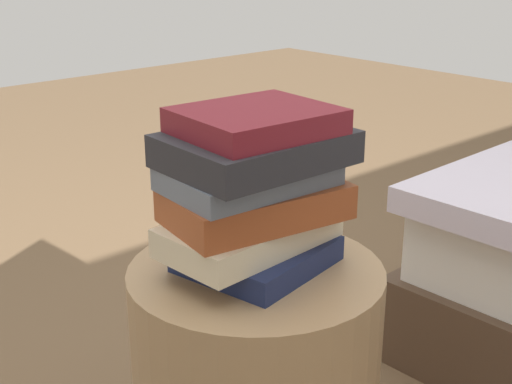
{
  "coord_description": "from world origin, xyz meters",
  "views": [
    {
      "loc": [
        0.72,
        0.8,
        0.98
      ],
      "look_at": [
        0.0,
        0.0,
        0.6
      ],
      "focal_mm": 49.74,
      "sensor_mm": 36.0,
      "label": 1
    }
  ],
  "objects_px": {
    "book_rust": "(257,203)",
    "book_slate": "(249,176)",
    "book_navy": "(257,254)",
    "book_cream": "(250,232)",
    "book_maroon": "(257,121)",
    "book_charcoal": "(256,148)"
  },
  "relations": [
    {
      "from": "book_charcoal",
      "to": "book_maroon",
      "type": "relative_size",
      "value": 1.22
    },
    {
      "from": "book_slate",
      "to": "book_maroon",
      "type": "distance_m",
      "value": 0.09
    },
    {
      "from": "book_rust",
      "to": "book_charcoal",
      "type": "xyz_separation_m",
      "value": [
        -0.0,
        -0.0,
        0.09
      ]
    },
    {
      "from": "book_slate",
      "to": "book_charcoal",
      "type": "xyz_separation_m",
      "value": [
        -0.01,
        0.0,
        0.04
      ]
    },
    {
      "from": "book_slate",
      "to": "book_rust",
      "type": "bearing_deg",
      "value": 141.71
    },
    {
      "from": "book_navy",
      "to": "book_maroon",
      "type": "bearing_deg",
      "value": 37.74
    },
    {
      "from": "book_cream",
      "to": "book_rust",
      "type": "height_order",
      "value": "book_rust"
    },
    {
      "from": "book_rust",
      "to": "book_slate",
      "type": "distance_m",
      "value": 0.05
    },
    {
      "from": "book_rust",
      "to": "book_maroon",
      "type": "bearing_deg",
      "value": -134.69
    },
    {
      "from": "book_rust",
      "to": "book_slate",
      "type": "relative_size",
      "value": 1.08
    },
    {
      "from": "book_charcoal",
      "to": "book_navy",
      "type": "bearing_deg",
      "value": -143.01
    },
    {
      "from": "book_cream",
      "to": "book_maroon",
      "type": "height_order",
      "value": "book_maroon"
    },
    {
      "from": "book_slate",
      "to": "book_navy",
      "type": "bearing_deg",
      "value": -167.66
    },
    {
      "from": "book_cream",
      "to": "book_slate",
      "type": "bearing_deg",
      "value": 31.55
    },
    {
      "from": "book_navy",
      "to": "book_cream",
      "type": "xyz_separation_m",
      "value": [
        0.02,
        0.0,
        0.04
      ]
    },
    {
      "from": "book_cream",
      "to": "book_rust",
      "type": "relative_size",
      "value": 1.02
    },
    {
      "from": "book_rust",
      "to": "book_maroon",
      "type": "distance_m",
      "value": 0.14
    },
    {
      "from": "book_rust",
      "to": "book_maroon",
      "type": "xyz_separation_m",
      "value": [
        -0.0,
        -0.0,
        0.14
      ]
    },
    {
      "from": "book_slate",
      "to": "book_cream",
      "type": "bearing_deg",
      "value": -140.66
    },
    {
      "from": "book_cream",
      "to": "book_maroon",
      "type": "bearing_deg",
      "value": 129.28
    },
    {
      "from": "book_rust",
      "to": "book_charcoal",
      "type": "bearing_deg",
      "value": -86.48
    },
    {
      "from": "book_navy",
      "to": "book_rust",
      "type": "distance_m",
      "value": 0.1
    }
  ]
}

